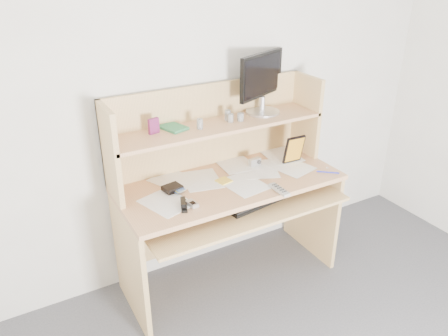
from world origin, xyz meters
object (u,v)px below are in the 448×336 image
desk (224,184)px  tv_remote (279,190)px  monitor (262,81)px  keyboard (257,200)px  game_case (294,149)px

desk → tv_remote: size_ratio=8.64×
desk → monitor: bearing=20.8°
tv_remote → monitor: size_ratio=0.38×
keyboard → monitor: monitor is taller
desk → monitor: (0.35, 0.13, 0.59)m
keyboard → monitor: size_ratio=1.08×
desk → tv_remote: desk is taller
monitor → keyboard: bearing=-148.6°
keyboard → monitor: bearing=47.0°
desk → monitor: size_ratio=3.32×
desk → keyboard: size_ratio=3.07×
tv_remote → monitor: bearing=70.1°
tv_remote → game_case: bearing=41.2°
desk → game_case: (0.50, -0.06, 0.16)m
desk → game_case: 0.53m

